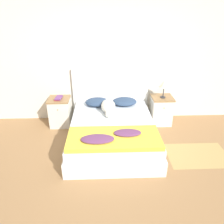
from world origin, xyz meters
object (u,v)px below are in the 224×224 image
at_px(nightstand_left, 60,112).
at_px(book_stack, 58,98).
at_px(dog, 108,107).
at_px(table_lamp, 164,84).
at_px(pillow_right, 125,102).
at_px(pillow_left, 97,102).
at_px(bed, 112,132).
at_px(nightstand_right, 161,110).

bearing_deg(nightstand_left, book_stack, -85.00).
bearing_deg(dog, book_stack, 165.46).
bearing_deg(table_lamp, pillow_right, 177.44).
height_order(nightstand_left, pillow_right, nightstand_left).
bearing_deg(pillow_right, pillow_left, 180.00).
bearing_deg(table_lamp, book_stack, -179.99).
relative_size(bed, pillow_right, 3.86).
relative_size(nightstand_left, nightstand_right, 1.00).
relative_size(nightstand_right, book_stack, 2.62).
distance_m(nightstand_right, book_stack, 2.22).
distance_m(dog, table_lamp, 1.24).
relative_size(pillow_left, dog, 0.74).
bearing_deg(pillow_left, bed, -68.64).
distance_m(nightstand_right, pillow_right, 0.83).
relative_size(nightstand_right, pillow_left, 1.21).
xyz_separation_m(nightstand_left, table_lamp, (2.19, -0.03, 0.60)).
bearing_deg(nightstand_left, bed, -33.86).
relative_size(bed, pillow_left, 3.86).
bearing_deg(nightstand_right, book_stack, -179.27).
relative_size(nightstand_right, table_lamp, 1.63).
height_order(nightstand_left, pillow_left, nightstand_left).
height_order(nightstand_left, table_lamp, table_lamp).
bearing_deg(pillow_right, nightstand_right, -0.60).
bearing_deg(pillow_left, pillow_right, 0.00).
height_order(bed, nightstand_left, nightstand_left).
height_order(bed, pillow_right, pillow_right).
relative_size(bed, nightstand_right, 3.19).
bearing_deg(bed, pillow_left, 111.36).
bearing_deg(bed, dog, 98.49).
bearing_deg(pillow_right, dog, -139.66).
height_order(pillow_left, book_stack, book_stack).
height_order(book_stack, table_lamp, table_lamp).
xyz_separation_m(pillow_right, dog, (-0.36, -0.30, 0.03)).
bearing_deg(pillow_right, bed, -111.36).
height_order(pillow_right, book_stack, book_stack).
height_order(pillow_left, pillow_right, same).
relative_size(bed, book_stack, 8.36).
xyz_separation_m(bed, book_stack, (-1.09, 0.71, 0.42)).
bearing_deg(book_stack, table_lamp, 0.01).
bearing_deg(dog, nightstand_left, 164.04).
relative_size(book_stack, table_lamp, 0.62).
bearing_deg(nightstand_right, bed, -146.14).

